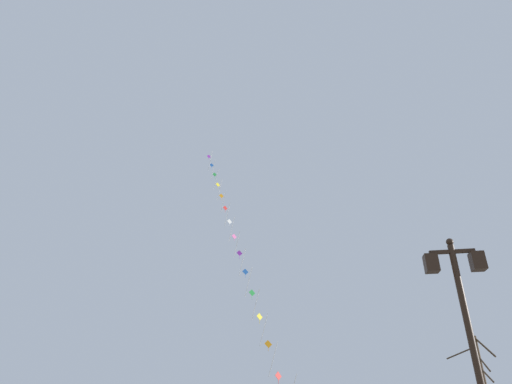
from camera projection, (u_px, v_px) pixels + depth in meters
name	position (u px, v px, depth m)	size (l,w,h in m)	color
twin_lantern_lamp_post	(464.00, 309.00, 8.81)	(1.25, 0.28, 5.04)	black
kite_train	(234.00, 237.00, 29.80)	(9.03, 13.68, 23.52)	brown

